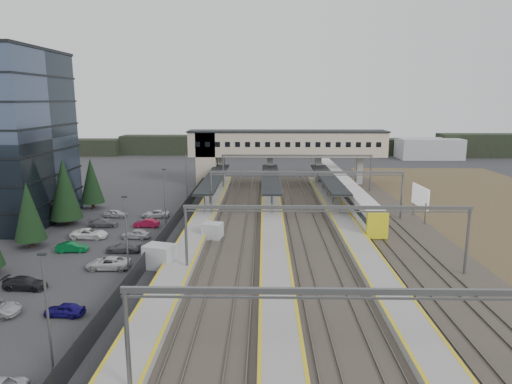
{
  "coord_description": "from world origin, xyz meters",
  "views": [
    {
      "loc": [
        5.79,
        -51.7,
        17.43
      ],
      "look_at": [
        4.62,
        14.19,
        4.0
      ],
      "focal_mm": 32.0,
      "sensor_mm": 36.0,
      "label": 1
    }
  ],
  "objects_px": {
    "train": "(341,186)",
    "relay_cabin_far": "(212,231)",
    "billboard": "(420,198)",
    "footbridge": "(273,146)",
    "relay_cabin_near": "(159,256)"
  },
  "relations": [
    {
      "from": "relay_cabin_far",
      "to": "train",
      "type": "bearing_deg",
      "value": 52.74
    },
    {
      "from": "train",
      "to": "relay_cabin_near",
      "type": "bearing_deg",
      "value": -124.22
    },
    {
      "from": "relay_cabin_far",
      "to": "billboard",
      "type": "relative_size",
      "value": 0.45
    },
    {
      "from": "relay_cabin_far",
      "to": "footbridge",
      "type": "distance_m",
      "value": 39.98
    },
    {
      "from": "relay_cabin_far",
      "to": "footbridge",
      "type": "xyz_separation_m",
      "value": [
        8.4,
        38.49,
        6.85
      ]
    },
    {
      "from": "billboard",
      "to": "train",
      "type": "bearing_deg",
      "value": 115.68
    },
    {
      "from": "footbridge",
      "to": "train",
      "type": "relative_size",
      "value": 0.73
    },
    {
      "from": "relay_cabin_near",
      "to": "train",
      "type": "xyz_separation_m",
      "value": [
        25.18,
        37.03,
        0.66
      ]
    },
    {
      "from": "footbridge",
      "to": "train",
      "type": "xyz_separation_m",
      "value": [
        12.3,
        -11.29,
        -6.03
      ]
    },
    {
      "from": "relay_cabin_far",
      "to": "footbridge",
      "type": "relative_size",
      "value": 0.07
    },
    {
      "from": "train",
      "to": "billboard",
      "type": "distance_m",
      "value": 19.53
    },
    {
      "from": "train",
      "to": "relay_cabin_far",
      "type": "bearing_deg",
      "value": -127.26
    },
    {
      "from": "train",
      "to": "billboard",
      "type": "relative_size",
      "value": 9.13
    },
    {
      "from": "train",
      "to": "billboard",
      "type": "height_order",
      "value": "billboard"
    },
    {
      "from": "relay_cabin_near",
      "to": "train",
      "type": "distance_m",
      "value": 44.79
    }
  ]
}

